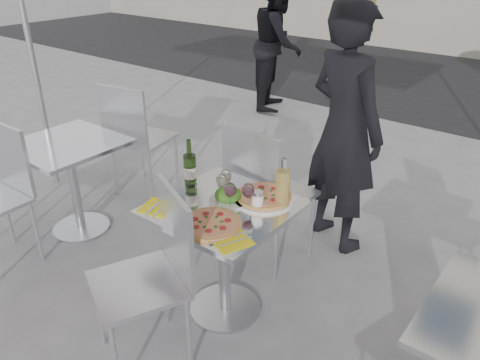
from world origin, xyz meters
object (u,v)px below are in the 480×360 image
Objects in this scene: side_table_left at (71,168)px; carafe at (282,188)px; main_table at (224,237)px; napkin_left at (158,207)px; wine_bottle at (190,168)px; pedestrian_a at (278,43)px; chair_near at (156,265)px; woman_diner at (344,130)px; side_chair_lfar at (134,132)px; salad_plate at (228,196)px; pizza_near at (211,224)px; sugar_shaker at (258,201)px; napkin_right at (231,240)px; wineglass_red_a at (230,191)px; pizza_far at (264,197)px; wineglass_white_a at (222,182)px; wineglass_white_b at (226,177)px; wineglass_red_b at (248,191)px; chair_far at (263,186)px.

side_table_left is 2.59× the size of carafe.
napkin_left is at bearing -138.87° from main_table.
pedestrian_a is at bearing 116.38° from wine_bottle.
woman_diner is at bearing 106.71° from chair_near.
side_table_left is 0.69m from side_chair_lfar.
pizza_near is at bearing -70.22° from salad_plate.
carafe is (0.33, 0.65, 0.29)m from chair_near.
napkin_right is (0.08, -0.32, -0.05)m from sugar_shaker.
napkin_left is at bearing -143.13° from wineglass_red_a.
pizza_near is 0.26m from salad_plate.
wineglass_white_a is at bearing -141.68° from pizza_far.
napkin_right is at bearing 58.81° from chair_near.
wineglass_white_b is at bearing 97.50° from woman_diner.
woman_diner is 1.05m from wineglass_white_b.
wineglass_white_a is at bearing 153.03° from wineglass_red_a.
wineglass_white_b is (-0.00, 0.57, 0.28)m from chair_near.
chair_near reaches higher than sugar_shaker.
sugar_shaker is (0.17, 0.09, 0.26)m from main_table.
side_table_left is (-1.50, 0.00, 0.00)m from main_table.
napkin_left is (-0.22, -0.29, -0.11)m from wineglass_white_a.
wineglass_white_b is at bearing 114.86° from chair_near.
pizza_near is at bearing -107.92° from sugar_shaker.
wineglass_red_b is (-0.04, -0.03, 0.06)m from sugar_shaker.
wineglass_white_b is 1.00× the size of wineglass_red_b.
chair_far is 4.71× the size of salad_plate.
wine_bottle reaches higher than wineglass_white_b.
wineglass_red_b is at bearing 108.90° from woman_diner.
sugar_shaker is at bearing 20.70° from napkin_left.
napkin_left is at bearing -132.11° from salad_plate.
napkin_right reaches higher than main_table.
napkin_left is at bearing -179.49° from pedestrian_a.
carafe is at bearing 111.15° from napkin_right.
pizza_near is 2.02× the size of wineglass_white_b.
pedestrian_a is 7.41× the size of napkin_right.
wineglass_white_b reaches higher than sugar_shaker.
sugar_shaker is 0.16m from wineglass_red_a.
wineglass_red_b is at bearing 134.43° from napkin_right.
side_chair_lfar is 6.52× the size of wineglass_white_b.
chair_near is at bearing -63.61° from napkin_left.
salad_plate is at bearing 109.78° from pizza_near.
wineglass_red_a is (1.62, -0.68, 0.25)m from side_chair_lfar.
wineglass_white_b is (1.50, -0.57, 0.25)m from side_chair_lfar.
salad_plate is (1.56, -0.63, 0.18)m from side_chair_lfar.
woman_diner reaches higher than wineglass_red_b.
woman_diner is 11.30× the size of wineglass_red_a.
carafe is 2.71× the size of sugar_shaker.
woman_diner is at bearing 91.25° from sugar_shaker.
pedestrian_a is 3.91m from wine_bottle.
side_chair_lfar reaches higher than salad_plate.
napkin_left is at bearing -82.70° from wine_bottle.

